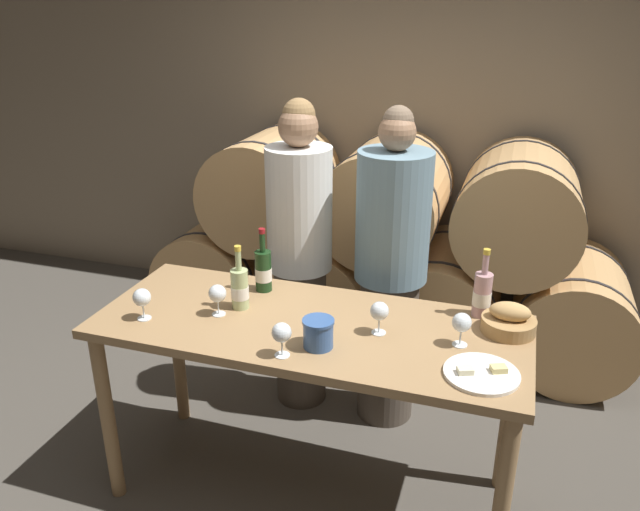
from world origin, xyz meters
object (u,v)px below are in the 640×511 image
(person_left, at_px, (300,258))
(wine_bottle_white, at_px, (240,288))
(tasting_table, at_px, (309,346))
(wine_glass_far_left, at_px, (142,298))
(person_right, at_px, (391,273))
(blue_crock, at_px, (318,332))
(bread_basket, at_px, (509,321))
(wine_glass_far_right, at_px, (462,323))
(cheese_plate, at_px, (482,373))
(wine_glass_center, at_px, (282,333))
(wine_glass_right, at_px, (379,312))
(wine_glass_left, at_px, (217,294))
(wine_bottle_red, at_px, (263,270))
(wine_bottle_rose, at_px, (482,294))

(person_left, relative_size, wine_bottle_white, 5.86)
(tasting_table, distance_m, wine_glass_far_left, 0.74)
(person_right, height_order, blue_crock, person_right)
(person_right, xyz_separation_m, bread_basket, (0.60, -0.51, 0.09))
(person_right, bearing_deg, wine_glass_far_right, -58.23)
(cheese_plate, xyz_separation_m, wine_glass_far_right, (-0.10, 0.19, 0.09))
(tasting_table, height_order, wine_glass_center, wine_glass_center)
(wine_glass_right, relative_size, wine_glass_far_right, 1.00)
(wine_bottle_white, xyz_separation_m, blue_crock, (0.43, -0.21, -0.03))
(person_left, xyz_separation_m, wine_bottle_white, (-0.04, -0.66, 0.12))
(bread_basket, distance_m, wine_glass_left, 1.22)
(bread_basket, height_order, wine_glass_far_left, wine_glass_far_left)
(wine_bottle_red, bearing_deg, wine_bottle_rose, 3.38)
(tasting_table, height_order, wine_glass_right, wine_glass_right)
(wine_bottle_white, bearing_deg, wine_glass_left, -124.59)
(wine_bottle_white, xyz_separation_m, wine_glass_left, (-0.06, -0.09, 0.00))
(wine_bottle_rose, distance_m, cheese_plate, 0.48)
(wine_glass_left, xyz_separation_m, wine_glass_center, (0.38, -0.23, 0.00))
(person_left, relative_size, person_right, 1.01)
(blue_crock, bearing_deg, wine_glass_left, 166.33)
(wine_bottle_rose, bearing_deg, wine_glass_far_left, -160.59)
(wine_bottle_white, height_order, bread_basket, wine_bottle_white)
(person_left, height_order, wine_glass_right, person_left)
(wine_glass_far_left, xyz_separation_m, wine_glass_far_right, (1.31, 0.20, 0.00))
(wine_glass_far_right, bearing_deg, person_right, 121.77)
(tasting_table, distance_m, person_right, 0.73)
(wine_glass_far_left, height_order, wine_glass_far_right, same)
(wine_bottle_red, height_order, wine_glass_far_left, wine_bottle_red)
(bread_basket, xyz_separation_m, wine_glass_right, (-0.50, -0.18, 0.05))
(wine_bottle_white, xyz_separation_m, bread_basket, (1.13, 0.15, -0.05))
(wine_glass_far_right, bearing_deg, wine_bottle_rose, 79.02)
(wine_bottle_red, relative_size, bread_basket, 1.38)
(blue_crock, xyz_separation_m, bread_basket, (0.70, 0.36, -0.02))
(wine_glass_far_left, distance_m, wine_glass_right, 1.00)
(wine_bottle_white, height_order, blue_crock, wine_bottle_white)
(blue_crock, xyz_separation_m, wine_glass_left, (-0.49, 0.12, 0.03))
(wine_bottle_rose, xyz_separation_m, wine_glass_far_left, (-1.36, -0.48, -0.00))
(wine_bottle_rose, xyz_separation_m, wine_glass_left, (-1.08, -0.35, -0.00))
(wine_bottle_red, relative_size, wine_glass_far_left, 2.19)
(tasting_table, distance_m, cheese_plate, 0.76)
(tasting_table, distance_m, wine_glass_far_right, 0.66)
(wine_bottle_rose, relative_size, blue_crock, 2.43)
(wine_bottle_red, xyz_separation_m, cheese_plate, (1.03, -0.42, -0.09))
(blue_crock, relative_size, wine_glass_left, 0.90)
(wine_glass_far_left, relative_size, wine_glass_left, 1.00)
(tasting_table, xyz_separation_m, person_left, (-0.29, 0.70, 0.09))
(bread_basket, bearing_deg, wine_bottle_white, -172.69)
(wine_bottle_white, xyz_separation_m, cheese_plate, (1.06, -0.22, -0.09))
(blue_crock, bearing_deg, wine_glass_far_left, -178.99)
(person_left, distance_m, wine_glass_far_right, 1.15)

